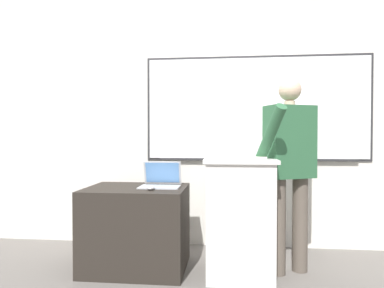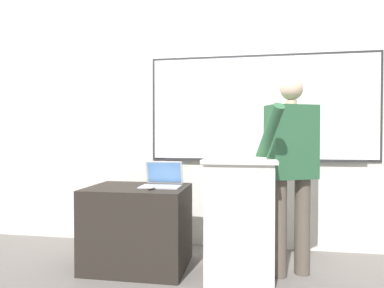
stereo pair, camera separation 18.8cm
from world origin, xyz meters
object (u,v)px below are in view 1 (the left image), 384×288
(lectern_podium, at_px, (240,217))
(laptop, at_px, (161,179))
(side_desk, at_px, (137,228))
(person_presenter, at_px, (290,162))
(wireless_keyboard, at_px, (240,158))
(computer_mouse_by_laptop, at_px, (151,188))

(lectern_podium, xyz_separation_m, laptop, (-0.70, 0.16, 0.29))
(side_desk, xyz_separation_m, person_presenter, (1.33, 0.03, 0.59))
(wireless_keyboard, bearing_deg, computer_mouse_by_laptop, 179.05)
(wireless_keyboard, height_order, computer_mouse_by_laptop, wireless_keyboard)
(person_presenter, distance_m, wireless_keyboard, 0.46)
(person_presenter, bearing_deg, wireless_keyboard, 179.16)
(lectern_podium, xyz_separation_m, side_desk, (-0.90, 0.08, -0.14))
(computer_mouse_by_laptop, bearing_deg, person_presenter, 8.14)
(person_presenter, xyz_separation_m, computer_mouse_by_laptop, (-1.16, -0.17, -0.22))
(side_desk, bearing_deg, person_presenter, 1.27)
(computer_mouse_by_laptop, bearing_deg, lectern_podium, 4.24)
(laptop, xyz_separation_m, computer_mouse_by_laptop, (-0.05, -0.22, -0.05))
(laptop, distance_m, wireless_keyboard, 0.76)
(lectern_podium, xyz_separation_m, person_presenter, (0.42, 0.11, 0.46))
(lectern_podium, height_order, wireless_keyboard, wireless_keyboard)
(computer_mouse_by_laptop, bearing_deg, side_desk, 139.66)
(side_desk, xyz_separation_m, wireless_keyboard, (0.90, -0.15, 0.64))
(side_desk, height_order, person_presenter, person_presenter)
(person_presenter, relative_size, laptop, 4.75)
(person_presenter, bearing_deg, side_desk, 157.59)
(wireless_keyboard, relative_size, computer_mouse_by_laptop, 4.17)
(lectern_podium, height_order, laptop, lectern_podium)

